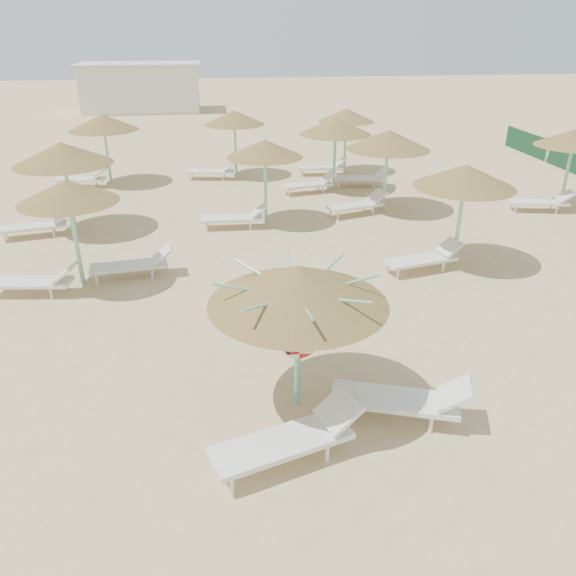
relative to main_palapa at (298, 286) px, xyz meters
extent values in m
plane|color=#D0B27E|center=(0.12, 0.32, -2.22)|extent=(120.00, 120.00, 0.00)
cylinder|color=#76CDAC|center=(0.00, 0.00, -1.15)|extent=(0.11, 0.11, 2.14)
cone|color=olive|center=(0.00, 0.00, 0.02)|extent=(2.86, 2.86, 0.64)
cylinder|color=#76CDAC|center=(0.00, 0.00, -0.23)|extent=(0.20, 0.20, 0.12)
cylinder|color=#76CDAC|center=(0.66, 0.00, -0.03)|extent=(1.29, 0.04, 0.33)
cylinder|color=#76CDAC|center=(0.46, 0.47, -0.03)|extent=(0.94, 0.94, 0.33)
cylinder|color=#76CDAC|center=(0.00, 0.66, -0.03)|extent=(0.04, 1.29, 0.33)
cylinder|color=#76CDAC|center=(-0.46, 0.47, -0.03)|extent=(0.94, 0.94, 0.33)
cylinder|color=#76CDAC|center=(-0.66, 0.00, -0.03)|extent=(1.29, 0.04, 0.33)
cylinder|color=#76CDAC|center=(-0.46, -0.46, -0.03)|extent=(0.94, 0.94, 0.33)
cylinder|color=#76CDAC|center=(0.00, -0.66, -0.03)|extent=(0.04, 1.29, 0.33)
cylinder|color=#76CDAC|center=(0.46, -0.46, -0.03)|extent=(0.94, 0.94, 0.33)
torus|color=red|center=(0.00, -0.10, -0.93)|extent=(0.65, 0.15, 0.65)
cylinder|color=silver|center=(-1.20, -1.91, -2.07)|extent=(0.07, 0.07, 0.31)
cylinder|color=silver|center=(-1.37, -1.38, -2.07)|extent=(0.07, 0.07, 0.31)
cylinder|color=silver|center=(0.23, -1.45, -2.07)|extent=(0.07, 0.07, 0.31)
cylinder|color=silver|center=(0.06, -0.92, -2.07)|extent=(0.07, 0.07, 0.31)
cube|color=silver|center=(-0.44, -1.37, -1.87)|extent=(2.22, 1.31, 0.09)
cube|color=silver|center=(0.46, -1.08, -1.60)|extent=(0.72, 0.80, 0.40)
cylinder|color=silver|center=(0.61, -0.56, -2.07)|extent=(0.06, 0.06, 0.30)
cylinder|color=silver|center=(0.78, -0.05, -2.07)|extent=(0.06, 0.06, 0.30)
cylinder|color=silver|center=(1.99, -1.03, -2.07)|extent=(0.06, 0.06, 0.30)
cylinder|color=silver|center=(2.16, -0.52, -2.07)|extent=(0.06, 0.06, 0.30)
cube|color=silver|center=(1.51, -0.58, -1.87)|extent=(2.16, 1.30, 0.09)
cube|color=silver|center=(2.38, -0.88, -1.62)|extent=(0.70, 0.78, 0.39)
cylinder|color=#76CDAC|center=(-4.55, 5.42, -1.07)|extent=(0.11, 0.11, 2.30)
cone|color=olive|center=(-4.55, 5.42, 0.16)|extent=(2.30, 2.30, 0.52)
cylinder|color=#76CDAC|center=(-4.55, 5.42, -0.07)|extent=(0.20, 0.20, 0.12)
cylinder|color=silver|center=(-6.41, 5.37, -2.08)|extent=(0.06, 0.06, 0.28)
cylinder|color=silver|center=(-5.13, 4.70, -2.08)|extent=(0.06, 0.06, 0.28)
cylinder|color=silver|center=(-5.07, 5.20, -2.08)|extent=(0.06, 0.06, 0.28)
cube|color=silver|center=(-5.65, 5.02, -1.90)|extent=(1.96, 0.85, 0.08)
cube|color=silver|center=(-4.80, 4.92, -1.66)|extent=(0.55, 0.65, 0.36)
cylinder|color=silver|center=(-4.21, 5.37, -2.08)|extent=(0.06, 0.06, 0.28)
cylinder|color=silver|center=(-4.27, 5.87, -2.08)|extent=(0.06, 0.06, 0.28)
cylinder|color=silver|center=(-2.87, 5.54, -2.08)|extent=(0.06, 0.06, 0.28)
cylinder|color=silver|center=(-2.93, 6.03, -2.08)|extent=(0.06, 0.06, 0.28)
cube|color=silver|center=(-3.45, 5.72, -1.90)|extent=(1.96, 0.85, 0.08)
cube|color=silver|center=(-2.60, 5.82, -1.66)|extent=(0.55, 0.65, 0.36)
cylinder|color=#76CDAC|center=(-5.56, 9.57, -1.07)|extent=(0.11, 0.11, 2.30)
cone|color=olive|center=(-5.56, 9.57, 0.18)|extent=(2.88, 2.88, 0.65)
cylinder|color=#76CDAC|center=(-5.56, 9.57, -0.07)|extent=(0.20, 0.20, 0.12)
cylinder|color=silver|center=(-7.39, 8.76, -2.08)|extent=(0.06, 0.06, 0.28)
cylinder|color=silver|center=(-7.49, 9.25, -2.08)|extent=(0.06, 0.06, 0.28)
cylinder|color=silver|center=(-6.07, 9.03, -2.08)|extent=(0.06, 0.06, 0.28)
cylinder|color=silver|center=(-6.17, 9.52, -2.08)|extent=(0.06, 0.06, 0.28)
cube|color=silver|center=(-6.66, 9.17, -1.90)|extent=(1.99, 0.99, 0.08)
cube|color=silver|center=(-5.83, 9.34, -1.66)|extent=(0.60, 0.68, 0.36)
cylinder|color=#76CDAC|center=(-5.28, 15.19, -1.07)|extent=(0.11, 0.11, 2.30)
cone|color=olive|center=(-5.28, 15.19, 0.17)|extent=(2.65, 2.65, 0.60)
cylinder|color=#76CDAC|center=(-5.28, 15.19, -0.07)|extent=(0.20, 0.20, 0.12)
cylinder|color=silver|center=(-7.21, 14.69, -2.08)|extent=(0.06, 0.06, 0.28)
cylinder|color=silver|center=(-7.12, 15.18, -2.08)|extent=(0.06, 0.06, 0.28)
cylinder|color=silver|center=(-5.88, 14.45, -2.08)|extent=(0.06, 0.06, 0.28)
cylinder|color=silver|center=(-5.79, 14.94, -2.08)|extent=(0.06, 0.06, 0.28)
cube|color=silver|center=(-6.38, 14.79, -1.90)|extent=(1.98, 0.95, 0.08)
cube|color=silver|center=(-5.54, 14.64, -1.66)|extent=(0.58, 0.68, 0.36)
cylinder|color=#76CDAC|center=(0.42, 9.55, -1.07)|extent=(0.11, 0.11, 2.30)
cone|color=olive|center=(0.42, 9.55, 0.16)|extent=(2.38, 2.38, 0.53)
cylinder|color=#76CDAC|center=(0.42, 9.55, -0.07)|extent=(0.20, 0.20, 0.12)
cylinder|color=silver|center=(-1.49, 8.93, -2.08)|extent=(0.06, 0.06, 0.28)
cylinder|color=silver|center=(-1.47, 9.43, -2.08)|extent=(0.06, 0.06, 0.28)
cylinder|color=silver|center=(-0.14, 8.88, -2.08)|extent=(0.06, 0.06, 0.28)
cylinder|color=silver|center=(-0.13, 9.38, -2.08)|extent=(0.06, 0.06, 0.28)
cube|color=silver|center=(-0.68, 9.15, -1.90)|extent=(1.92, 0.69, 0.08)
cube|color=silver|center=(0.17, 9.12, -1.66)|extent=(0.51, 0.62, 0.36)
cylinder|color=#76CDAC|center=(-0.22, 15.72, -1.07)|extent=(0.11, 0.11, 2.30)
cone|color=olive|center=(-0.22, 15.72, 0.16)|extent=(2.47, 2.47, 0.56)
cylinder|color=#76CDAC|center=(-0.22, 15.72, -0.07)|extent=(0.20, 0.20, 0.12)
cylinder|color=silver|center=(-2.15, 15.21, -2.08)|extent=(0.06, 0.06, 0.28)
cylinder|color=silver|center=(-2.06, 15.71, -2.08)|extent=(0.06, 0.06, 0.28)
cylinder|color=silver|center=(-0.82, 14.97, -2.08)|extent=(0.06, 0.06, 0.28)
cylinder|color=silver|center=(-0.73, 15.46, -2.08)|extent=(0.06, 0.06, 0.28)
cube|color=silver|center=(-1.32, 15.32, -1.90)|extent=(1.98, 0.95, 0.08)
cube|color=silver|center=(-0.48, 15.16, -1.66)|extent=(0.59, 0.68, 0.36)
cylinder|color=#76CDAC|center=(5.10, 5.50, -1.07)|extent=(0.11, 0.11, 2.30)
cone|color=olive|center=(5.10, 5.50, 0.17)|extent=(2.57, 2.57, 0.58)
cylinder|color=#76CDAC|center=(5.10, 5.50, -0.07)|extent=(0.20, 0.20, 0.12)
cylinder|color=silver|center=(3.27, 4.68, -2.08)|extent=(0.06, 0.06, 0.28)
cylinder|color=silver|center=(3.16, 5.16, -2.08)|extent=(0.06, 0.06, 0.28)
cylinder|color=silver|center=(4.59, 4.98, -2.08)|extent=(0.06, 0.06, 0.28)
cylinder|color=silver|center=(4.48, 5.46, -2.08)|extent=(0.06, 0.06, 0.28)
cube|color=silver|center=(4.00, 5.10, -1.90)|extent=(1.99, 1.03, 0.08)
cube|color=silver|center=(4.83, 5.29, -1.66)|extent=(0.61, 0.69, 0.36)
cylinder|color=#76CDAC|center=(4.56, 10.32, -1.07)|extent=(0.11, 0.11, 2.30)
cone|color=olive|center=(4.56, 10.32, 0.17)|extent=(2.80, 2.80, 0.63)
cylinder|color=#76CDAC|center=(4.56, 10.32, -0.07)|extent=(0.20, 0.20, 0.12)
cylinder|color=silver|center=(2.77, 9.44, -2.08)|extent=(0.06, 0.06, 0.28)
cylinder|color=silver|center=(2.62, 9.92, -2.08)|extent=(0.06, 0.06, 0.28)
cylinder|color=silver|center=(4.06, 9.84, -2.08)|extent=(0.06, 0.06, 0.28)
cylinder|color=silver|center=(3.91, 10.32, -2.08)|extent=(0.06, 0.06, 0.28)
cube|color=silver|center=(3.46, 9.92, -1.90)|extent=(2.00, 1.16, 0.08)
cube|color=silver|center=(4.27, 10.17, -1.66)|extent=(0.64, 0.72, 0.36)
cylinder|color=#76CDAC|center=(4.42, 15.78, -1.07)|extent=(0.11, 0.11, 2.30)
cone|color=olive|center=(4.42, 15.78, 0.16)|extent=(2.34, 2.34, 0.53)
cylinder|color=#76CDAC|center=(4.42, 15.78, -0.07)|extent=(0.20, 0.20, 0.12)
cylinder|color=silver|center=(2.51, 15.19, -2.08)|extent=(0.06, 0.06, 0.28)
cylinder|color=silver|center=(2.54, 15.69, -2.08)|extent=(0.06, 0.06, 0.28)
cylinder|color=silver|center=(3.85, 15.09, -2.08)|extent=(0.06, 0.06, 0.28)
cylinder|color=silver|center=(3.89, 15.59, -2.08)|extent=(0.06, 0.06, 0.28)
cube|color=silver|center=(3.32, 15.38, -1.90)|extent=(1.94, 0.76, 0.08)
cube|color=silver|center=(4.17, 15.31, -1.66)|extent=(0.53, 0.64, 0.36)
cylinder|color=#76CDAC|center=(10.85, 9.86, -1.07)|extent=(0.11, 0.11, 2.30)
cone|color=olive|center=(10.85, 9.86, 0.16)|extent=(2.52, 2.52, 0.57)
cylinder|color=#76CDAC|center=(10.85, 9.86, -0.07)|extent=(0.20, 0.20, 0.12)
cylinder|color=silver|center=(8.91, 9.38, -2.08)|extent=(0.06, 0.06, 0.28)
cylinder|color=silver|center=(9.02, 9.87, -2.08)|extent=(0.06, 0.06, 0.28)
cylinder|color=silver|center=(10.23, 9.10, -2.08)|extent=(0.06, 0.06, 0.28)
cylinder|color=silver|center=(10.34, 9.59, -2.08)|extent=(0.06, 0.06, 0.28)
cube|color=silver|center=(9.75, 9.46, -1.90)|extent=(1.99, 1.00, 0.08)
cube|color=silver|center=(10.58, 9.29, -1.66)|extent=(0.60, 0.69, 0.36)
cylinder|color=#76CDAC|center=(3.40, 13.13, -1.07)|extent=(0.11, 0.11, 2.30)
cone|color=olive|center=(3.40, 13.13, 0.17)|extent=(2.69, 2.69, 0.60)
cylinder|color=#76CDAC|center=(3.40, 13.13, -0.07)|extent=(0.20, 0.20, 0.12)
cylinder|color=silver|center=(1.56, 12.34, -2.08)|extent=(0.06, 0.06, 0.28)
cylinder|color=silver|center=(1.47, 12.83, -2.08)|extent=(0.06, 0.06, 0.28)
cylinder|color=silver|center=(2.89, 12.59, -2.08)|extent=(0.06, 0.06, 0.28)
cylinder|color=silver|center=(2.79, 13.08, -2.08)|extent=(0.06, 0.06, 0.28)
cube|color=silver|center=(2.30, 12.73, -1.90)|extent=(1.98, 0.97, 0.08)
cube|color=silver|center=(3.14, 12.89, -1.66)|extent=(0.59, 0.68, 0.36)
cylinder|color=silver|center=(3.67, 13.34, -2.08)|extent=(0.06, 0.06, 0.28)
cylinder|color=silver|center=(3.76, 13.83, -2.08)|extent=(0.06, 0.06, 0.28)
cylinder|color=silver|center=(4.99, 13.08, -2.08)|extent=(0.06, 0.06, 0.28)
cylinder|color=silver|center=(5.09, 13.57, -2.08)|extent=(0.06, 0.06, 0.28)
cube|color=silver|center=(4.50, 13.43, -1.90)|extent=(1.98, 0.97, 0.08)
cube|color=silver|center=(5.34, 13.27, -1.66)|extent=(0.59, 0.68, 0.36)
cube|color=silver|center=(-5.88, 35.32, -0.72)|extent=(8.00, 4.00, 3.00)
cube|color=beige|center=(-5.88, 35.32, 0.90)|extent=(8.40, 4.40, 0.25)
cube|color=#174722|center=(14.12, 14.32, -1.72)|extent=(0.08, 3.80, 1.00)
cube|color=#174722|center=(14.12, 18.32, -1.72)|extent=(0.08, 3.80, 1.00)
cylinder|color=#76CDAC|center=(14.12, 16.42, -1.67)|extent=(0.08, 0.08, 1.10)
camera|label=1|loc=(-1.21, -7.73, 3.70)|focal=35.00mm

